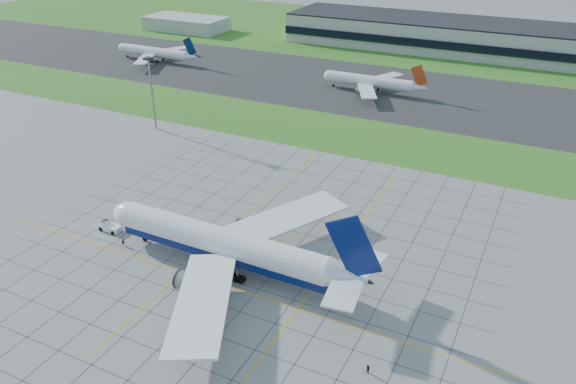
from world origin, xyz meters
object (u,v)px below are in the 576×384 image
at_px(pushback_tug, 109,226).
at_px(crew_far, 368,369).
at_px(distant_jet_0, 155,52).
at_px(distant_jet_1, 371,81).
at_px(light_mast, 151,85).
at_px(airliner, 225,245).
at_px(crew_near, 123,242).

height_order(pushback_tug, crew_far, pushback_tug).
relative_size(distant_jet_0, distant_jet_1, 1.07).
relative_size(light_mast, pushback_tug, 2.98).
distance_m(airliner, crew_near, 27.22).
distance_m(light_mast, distant_jet_0, 96.90).
distance_m(crew_near, crew_far, 66.56).
relative_size(pushback_tug, distant_jet_0, 0.19).
relative_size(crew_near, distant_jet_0, 0.04).
relative_size(airliner, distant_jet_1, 1.58).
bearing_deg(light_mast, distant_jet_1, 54.19).
height_order(crew_near, crew_far, crew_far).
relative_size(light_mast, crew_far, 13.94).
distance_m(light_mast, crew_near, 77.80).
bearing_deg(light_mast, pushback_tug, -61.20).
xyz_separation_m(pushback_tug, distant_jet_1, (21.08, 135.99, 3.43)).
distance_m(pushback_tug, distant_jet_0, 164.85).
xyz_separation_m(crew_far, distant_jet_0, (-165.75, 152.84, 3.57)).
bearing_deg(airliner, distant_jet_1, 96.15).
bearing_deg(distant_jet_1, crew_near, -95.50).
xyz_separation_m(light_mast, distant_jet_1, (54.40, 75.39, -11.69)).
height_order(light_mast, airliner, light_mast).
xyz_separation_m(pushback_tug, crew_far, (72.92, -16.66, -0.14)).
distance_m(airliner, crew_far, 42.33).
bearing_deg(airliner, light_mast, 138.60).
bearing_deg(pushback_tug, crew_far, -12.20).
relative_size(light_mast, airliner, 0.38).
height_order(crew_near, distant_jet_0, distant_jet_0).
distance_m(crew_far, distant_jet_0, 225.49).
bearing_deg(crew_far, crew_near, -155.54).
relative_size(airliner, pushback_tug, 7.87).
xyz_separation_m(light_mast, crew_near, (40.93, -64.37, -15.28)).
distance_m(distant_jet_0, distant_jet_1, 113.91).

